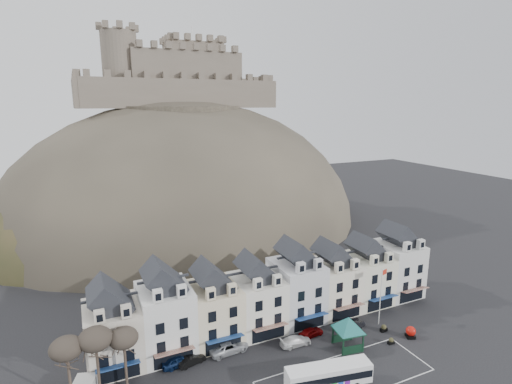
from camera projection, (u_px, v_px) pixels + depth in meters
coach_bay_markings at (346, 376)px, 49.72m from camera, size 22.00×7.50×0.01m
townhouse_terrace at (278, 290)px, 60.84m from camera, size 54.40×9.35×11.80m
castle_hill at (191, 227)px, 109.38m from camera, size 100.00×76.00×68.00m
castle at (176, 76)px, 106.50m from camera, size 50.20×22.20×22.00m
tree_left_far at (66, 349)px, 43.73m from camera, size 3.61×3.61×8.24m
tree_left_mid at (95, 339)px, 44.88m from camera, size 3.78×3.78×8.64m
tree_left_near at (123, 338)px, 46.26m from camera, size 3.43×3.43×7.84m
bus at (329, 375)px, 47.40m from camera, size 10.67×4.32×2.94m
bus_shelter at (348, 324)px, 54.74m from camera, size 7.24×7.24×4.64m
red_buoy at (411, 332)px, 57.66m from camera, size 1.52×1.52×1.74m
flagpole at (381, 293)px, 60.32m from camera, size 1.27×0.45×9.07m
planter_west at (391, 341)px, 56.22m from camera, size 0.98×0.67×0.95m
planter_east at (384, 328)px, 59.32m from camera, size 1.10×0.76×1.08m
car_navy at (179, 360)px, 51.55m from camera, size 4.67×2.24×1.54m
car_black at (192, 360)px, 51.83m from camera, size 3.96×2.12×1.24m
car_silver at (229, 347)px, 54.38m from camera, size 5.70×3.01×1.56m
car_white at (295, 341)px, 55.90m from camera, size 4.59×1.89×1.33m
car_maroon at (311, 332)px, 58.04m from camera, size 4.04×2.09×1.31m
car_charcoal at (352, 325)px, 59.86m from camera, size 4.62×2.19×1.46m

